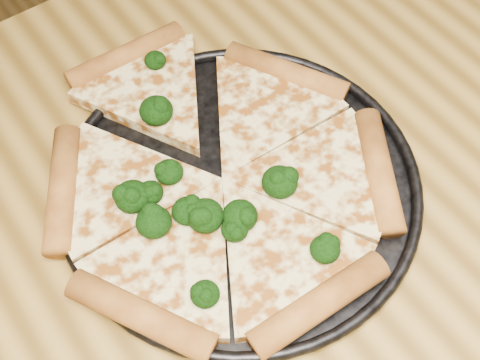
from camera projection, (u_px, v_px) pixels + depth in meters
pizza_pan at (240, 185)px, 0.59m from camera, size 0.33×0.33×0.02m
pizza at (218, 175)px, 0.59m from camera, size 0.34×0.36×0.03m
broccoli_florets at (198, 193)px, 0.56m from camera, size 0.15×0.29×0.02m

